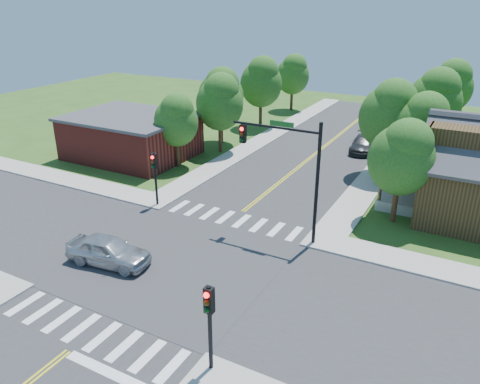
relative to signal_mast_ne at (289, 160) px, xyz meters
The scene contains 25 objects.
ground 8.37m from the signal_mast_ne, 125.00° to the right, with size 100.00×100.00×0.00m, color #314D18.
road_ns 8.36m from the signal_mast_ne, 125.00° to the right, with size 10.00×90.00×0.04m, color #2D2D30.
road_ew 8.36m from the signal_mast_ne, 125.00° to the right, with size 90.00×10.00×0.04m, color #2D2D30.
intersection_patch 8.37m from the signal_mast_ne, 125.00° to the right, with size 10.20×10.20×0.06m, color #2D2D30.
sidewalk_nw 22.73m from the signal_mast_ne, 152.60° to the left, with size 40.00×40.00×0.14m.
crosswalk_north 6.23m from the signal_mast_ne, behind, with size 8.85×2.00×0.01m.
crosswalk_south 13.32m from the signal_mast_ne, 108.36° to the right, with size 8.85×2.00×0.01m.
centerline 8.34m from the signal_mast_ne, 125.00° to the right, with size 0.30×90.00×0.01m.
stop_bar 14.12m from the signal_mast_ne, 96.11° to the right, with size 4.60×0.45×0.09m, color white.
signal_mast_ne is the anchor object (origin of this frame).
signal_pole_se 11.55m from the signal_mast_ne, 81.44° to the right, with size 0.34×0.42×3.80m.
signal_pole_nw 9.76m from the signal_mast_ne, behind, with size 0.34×0.42×3.80m.
building_nw 19.87m from the signal_mast_ne, 157.21° to the left, with size 10.40×8.40×3.73m.
tree_e_a 7.35m from the signal_mast_ne, 44.95° to the left, with size 3.98×3.78×6.76m.
tree_e_b 13.37m from the signal_mast_ne, 67.26° to the left, with size 4.20×3.99×7.14m.
tree_e_c 20.64m from the signal_mast_ne, 75.98° to the left, with size 4.64×4.40×7.88m.
tree_e_d 29.38m from the signal_mast_ne, 79.49° to the left, with size 4.49×4.27×7.63m.
tree_w_a 14.83m from the signal_mast_ne, 150.51° to the left, with size 3.66×3.48×6.22m.
tree_w_b 19.75m from the signal_mast_ne, 131.51° to the left, with size 4.32×4.10×7.35m.
tree_w_c 25.43m from the signal_mast_ne, 119.42° to the left, with size 4.47×4.25×7.60m.
tree_w_d 33.69m from the signal_mast_ne, 112.02° to the left, with size 4.07×3.87×6.92m.
tree_house 13.45m from the signal_mast_ne, 78.38° to the left, with size 4.55×4.32×7.73m.
tree_bldg 17.03m from the signal_mast_ne, 133.64° to the left, with size 4.26×4.05×7.24m.
car_silver 10.93m from the signal_mast_ne, 134.57° to the right, with size 4.80×2.44×1.57m, color silver.
car_dgrey 19.14m from the signal_mast_ne, 91.27° to the left, with size 2.48×4.95×1.38m, color #2D2F32.
Camera 1 is at (13.17, -17.29, 13.27)m, focal length 35.00 mm.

